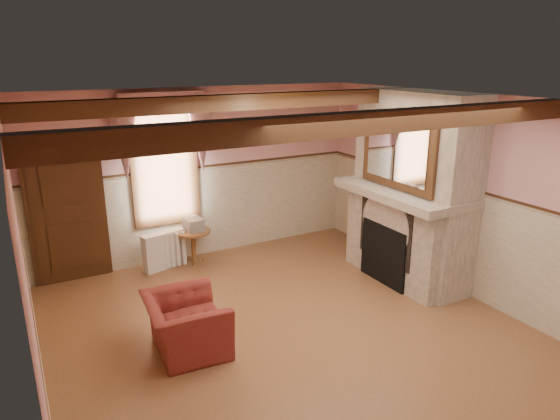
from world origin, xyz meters
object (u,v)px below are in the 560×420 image
armchair (186,324)px  bowl (406,185)px  radiator (164,250)px  mantel_clock (380,174)px  side_table (194,246)px  oil_lamp (396,176)px

armchair → bowl: bearing=-81.2°
armchair → bowl: (3.47, 0.29, 1.15)m
radiator → mantel_clock: 3.61m
armchair → radiator: (0.45, 2.41, -0.02)m
side_table → radiator: radiator is taller
bowl → oil_lamp: oil_lamp is taller
mantel_clock → oil_lamp: 0.34m
armchair → bowl: size_ratio=2.58×
oil_lamp → mantel_clock: bearing=90.0°
armchair → mantel_clock: size_ratio=4.10×
side_table → radiator: (-0.49, 0.00, 0.02)m
oil_lamp → side_table: bearing=143.1°
side_table → mantel_clock: size_ratio=2.39×
armchair → oil_lamp: bearing=-77.5°
oil_lamp → radiator: bearing=147.9°
radiator → armchair: bearing=-114.5°
bowl → side_table: bearing=140.0°
mantel_clock → armchair: bearing=-166.1°
armchair → mantel_clock: mantel_clock is taller
armchair → side_table: (0.94, 2.41, -0.05)m
radiator → oil_lamp: bearing=-46.1°
mantel_clock → oil_lamp: oil_lamp is taller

